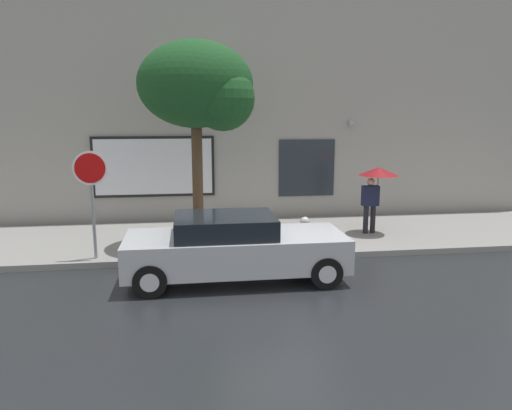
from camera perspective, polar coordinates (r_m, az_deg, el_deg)
The scene contains 8 objects.
ground_plane at distance 10.35m, azimuth 2.34°, elevation -8.35°, with size 60.00×60.00×0.00m, color black.
sidewalk at distance 13.17m, azimuth 0.00°, elevation -3.84°, with size 20.00×4.00×0.15m, color gray.
building_facade at distance 15.23m, azimuth -1.42°, elevation 11.05°, with size 20.00×0.67×7.00m.
parked_car at distance 9.96m, azimuth -2.61°, elevation -5.02°, with size 4.48×1.84×1.36m.
fire_hydrant at distance 11.86m, azimuth 5.77°, elevation -3.26°, with size 0.30×0.44×0.77m.
pedestrian_with_umbrella at distance 13.48m, azimuth 14.02°, elevation 2.91°, with size 1.07×1.07×1.82m.
street_tree at distance 11.96m, azimuth -6.52°, elevation 13.54°, with size 2.79×2.37×4.99m.
stop_sign at distance 11.26m, azimuth -18.91°, elevation 2.44°, with size 0.76×0.10×2.44m.
Camera 1 is at (-1.78, -9.63, 3.36)m, focal length 33.85 mm.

